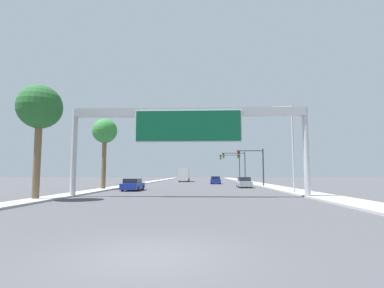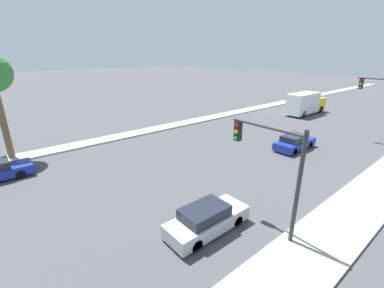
{
  "view_description": "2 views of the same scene",
  "coord_description": "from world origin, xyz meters",
  "px_view_note": "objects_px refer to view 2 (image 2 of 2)",
  "views": [
    {
      "loc": [
        1.33,
        -7.49,
        2.01
      ],
      "look_at": [
        0.0,
        25.9,
        5.29
      ],
      "focal_mm": 28.0,
      "sensor_mm": 36.0,
      "label": 1
    },
    {
      "loc": [
        15.02,
        27.82,
        8.69
      ],
      "look_at": [
        -0.18,
        40.49,
        1.71
      ],
      "focal_mm": 24.0,
      "sensor_mm": 36.0,
      "label": 2
    }
  ],
  "objects_px": {
    "car_far_right": "(294,142)",
    "car_near_right": "(207,219)",
    "truck_box_primary": "(305,103)",
    "traffic_light_near_intersection": "(274,162)"
  },
  "relations": [
    {
      "from": "truck_box_primary",
      "to": "traffic_light_near_intersection",
      "type": "height_order",
      "value": "traffic_light_near_intersection"
    },
    {
      "from": "car_far_right",
      "to": "car_near_right",
      "type": "bearing_deg",
      "value": -76.62
    },
    {
      "from": "car_near_right",
      "to": "car_far_right",
      "type": "height_order",
      "value": "car_near_right"
    },
    {
      "from": "car_far_right",
      "to": "truck_box_primary",
      "type": "bearing_deg",
      "value": 114.65
    },
    {
      "from": "car_near_right",
      "to": "truck_box_primary",
      "type": "height_order",
      "value": "truck_box_primary"
    },
    {
      "from": "car_far_right",
      "to": "truck_box_primary",
      "type": "xyz_separation_m",
      "value": [
        -7.0,
        15.25,
        0.97
      ]
    },
    {
      "from": "car_near_right",
      "to": "car_far_right",
      "type": "distance_m",
      "value": 15.12
    },
    {
      "from": "truck_box_primary",
      "to": "traffic_light_near_intersection",
      "type": "bearing_deg",
      "value": -65.66
    },
    {
      "from": "truck_box_primary",
      "to": "traffic_light_near_intersection",
      "type": "distance_m",
      "value": 30.22
    },
    {
      "from": "car_near_right",
      "to": "truck_box_primary",
      "type": "relative_size",
      "value": 0.57
    }
  ]
}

